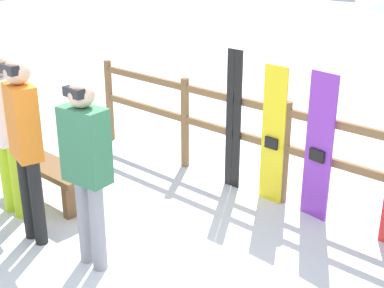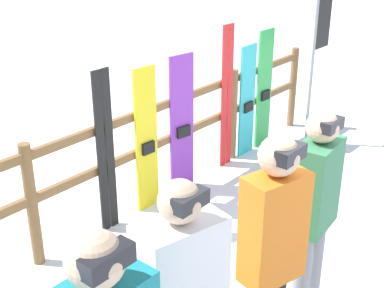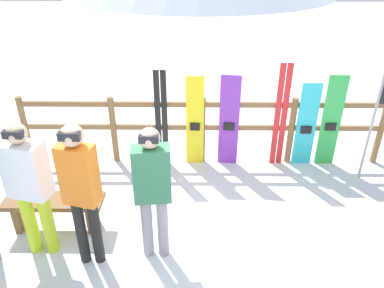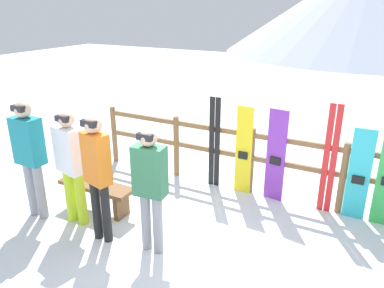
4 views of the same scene
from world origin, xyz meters
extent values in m
plane|color=white|center=(0.00, 0.00, 0.00)|extent=(40.00, 40.00, 0.00)
cone|color=#B2BCD1|center=(0.00, 24.09, 3.00)|extent=(18.00, 18.00, 6.00)
cylinder|color=brown|center=(-2.87, 2.09, 0.57)|extent=(0.10, 0.10, 1.13)
cylinder|color=brown|center=(-1.43, 2.09, 0.57)|extent=(0.10, 0.10, 1.13)
cylinder|color=brown|center=(0.00, 2.09, 0.57)|extent=(0.10, 0.10, 1.13)
cylinder|color=brown|center=(1.43, 2.09, 0.57)|extent=(0.10, 0.10, 1.13)
cube|color=brown|center=(0.00, 2.09, 0.62)|extent=(5.73, 0.05, 0.08)
cube|color=brown|center=(0.00, 2.09, 1.02)|extent=(5.73, 0.05, 0.08)
cube|color=brown|center=(-1.88, 0.42, 0.41)|extent=(1.23, 0.36, 0.06)
cube|color=brown|center=(-2.34, 0.42, 0.19)|extent=(0.08, 0.29, 0.38)
cube|color=brown|center=(-1.41, 0.42, 0.19)|extent=(0.08, 0.29, 0.38)
cylinder|color=gray|center=(-0.65, -0.03, 0.40)|extent=(0.13, 0.13, 0.81)
cylinder|color=gray|center=(-0.47, -0.03, 0.40)|extent=(0.13, 0.13, 0.81)
cube|color=#33724C|center=(-0.56, -0.03, 1.12)|extent=(0.42, 0.26, 0.64)
sphere|color=#D8B293|center=(-0.56, -0.03, 1.55)|extent=(0.22, 0.22, 0.22)
cube|color=black|center=(-0.56, -0.10, 1.58)|extent=(0.20, 0.08, 0.08)
cylinder|color=black|center=(-1.37, -0.14, 0.42)|extent=(0.12, 0.12, 0.85)
cylinder|color=black|center=(-1.21, -0.14, 0.42)|extent=(0.12, 0.12, 0.85)
cube|color=orange|center=(-1.29, -0.14, 1.18)|extent=(0.41, 0.29, 0.67)
sphere|color=#D8B293|center=(-1.29, -0.14, 1.64)|extent=(0.23, 0.23, 0.23)
cube|color=black|center=(-1.29, -0.21, 1.66)|extent=(0.21, 0.08, 0.08)
cylinder|color=gray|center=(-2.64, -0.13, 0.43)|extent=(0.14, 0.14, 0.86)
cylinder|color=gray|center=(-2.45, -0.13, 0.43)|extent=(0.14, 0.14, 0.86)
cube|color=teal|center=(-2.55, -0.13, 1.20)|extent=(0.43, 0.24, 0.68)
sphere|color=#D8B293|center=(-2.55, -0.13, 1.66)|extent=(0.23, 0.23, 0.23)
cube|color=black|center=(-2.55, -0.20, 1.69)|extent=(0.21, 0.08, 0.08)
cylinder|color=#B7D826|center=(-2.01, 0.02, 0.41)|extent=(0.14, 0.14, 0.81)
cylinder|color=#B7D826|center=(-1.80, 0.02, 0.41)|extent=(0.14, 0.14, 0.81)
cube|color=white|center=(-1.91, 0.02, 1.14)|extent=(0.50, 0.34, 0.64)
sphere|color=#D8B293|center=(-1.91, 0.02, 1.57)|extent=(0.22, 0.22, 0.22)
cube|color=black|center=(-1.91, -0.05, 1.59)|extent=(0.20, 0.08, 0.08)
cube|color=black|center=(-0.70, 2.04, 0.79)|extent=(0.09, 0.02, 1.59)
cube|color=black|center=(-0.59, 2.04, 0.79)|extent=(0.09, 0.02, 1.59)
cube|color=yellow|center=(-0.12, 2.03, 0.75)|extent=(0.28, 0.03, 1.50)
cube|color=black|center=(-0.12, 2.01, 0.67)|extent=(0.16, 0.04, 0.12)
cube|color=purple|center=(0.42, 2.03, 0.76)|extent=(0.31, 0.07, 1.51)
cube|color=black|center=(0.42, 2.01, 0.68)|extent=(0.18, 0.05, 0.12)
cube|color=red|center=(1.17, 2.04, 0.85)|extent=(0.09, 0.02, 1.70)
cube|color=red|center=(1.28, 2.04, 0.85)|extent=(0.09, 0.02, 1.70)
cube|color=#2DBFCC|center=(1.64, 2.03, 0.70)|extent=(0.31, 0.03, 1.40)
cube|color=black|center=(1.64, 2.01, 0.63)|extent=(0.17, 0.03, 0.12)
camera|label=1|loc=(2.77, -2.42, 2.70)|focal=50.00mm
camera|label=2|loc=(-3.56, -1.44, 2.82)|focal=50.00mm
camera|label=3|loc=(-0.10, -3.30, 3.29)|focal=35.00mm
camera|label=4|loc=(1.81, -3.40, 3.01)|focal=35.00mm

